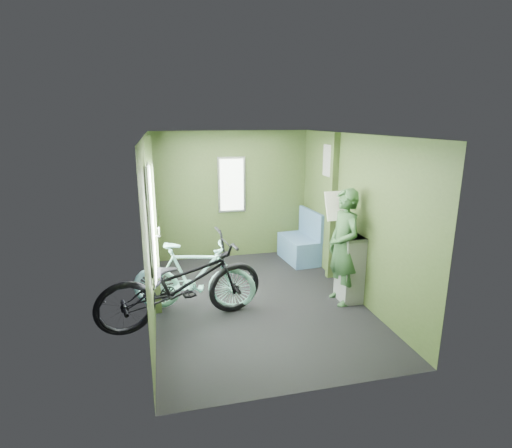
{
  "coord_description": "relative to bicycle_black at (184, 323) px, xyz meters",
  "views": [
    {
      "loc": [
        -1.23,
        -5.04,
        2.49
      ],
      "look_at": [
        0.0,
        0.1,
        1.1
      ],
      "focal_mm": 28.0,
      "sensor_mm": 36.0,
      "label": 1
    }
  ],
  "objects": [
    {
      "name": "passenger",
      "position": [
        2.18,
        0.13,
        0.81
      ],
      "size": [
        0.42,
        0.69,
        1.61
      ],
      "rotation": [
        0.0,
        0.0,
        -1.5
      ],
      "color": "#2B4F2B",
      "rests_on": "ground"
    },
    {
      "name": "waste_box",
      "position": [
        2.31,
        0.15,
        0.47
      ],
      "size": [
        0.28,
        0.39,
        0.95
      ],
      "primitive_type": "cube",
      "color": "slate",
      "rests_on": "ground"
    },
    {
      "name": "bicycle_mint",
      "position": [
        0.16,
        0.31,
        0.0
      ],
      "size": [
        1.74,
        1.0,
        1.04
      ],
      "primitive_type": "imported",
      "rotation": [
        0.0,
        -0.15,
        1.32
      ],
      "color": "#8CDDD1",
      "rests_on": "ground"
    },
    {
      "name": "bicycle_black",
      "position": [
        0.0,
        0.0,
        0.0
      ],
      "size": [
        2.23,
        1.31,
        1.18
      ],
      "primitive_type": "imported",
      "rotation": [
        0.0,
        -0.13,
        1.79
      ],
      "color": "black",
      "rests_on": "ground"
    },
    {
      "name": "room",
      "position": [
        1.01,
        0.46,
        1.44
      ],
      "size": [
        4.0,
        4.02,
        2.31
      ],
      "color": "black",
      "rests_on": "ground"
    },
    {
      "name": "bench_seat",
      "position": [
        2.2,
        1.87,
        0.27
      ],
      "size": [
        0.57,
        0.92,
        0.93
      ],
      "rotation": [
        0.0,
        0.0,
        0.09
      ],
      "color": "#314A67",
      "rests_on": "ground"
    }
  ]
}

